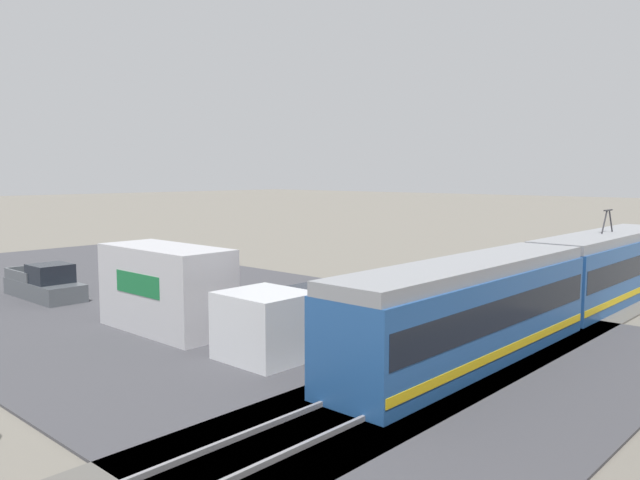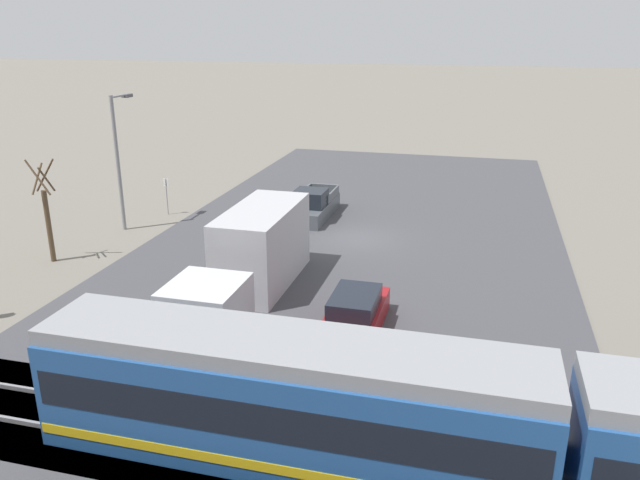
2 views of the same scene
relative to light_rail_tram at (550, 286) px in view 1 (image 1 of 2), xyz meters
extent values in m
plane|color=slate|center=(8.38, -17.63, -1.70)|extent=(320.00, 320.00, 0.00)
cube|color=#424247|center=(8.38, -17.63, -1.66)|extent=(20.97, 47.16, 0.08)
cube|color=#5B5954|center=(8.38, 0.00, -1.66)|extent=(66.07, 4.40, 0.08)
cube|color=gray|center=(8.38, -0.72, -1.55)|extent=(64.75, 0.10, 0.14)
cube|color=gray|center=(8.38, 0.72, -1.55)|extent=(64.75, 0.10, 0.14)
cube|color=#235193|center=(-6.64, 0.00, -0.16)|extent=(12.94, 2.68, 2.92)
cube|color=black|center=(-6.64, 0.00, 0.19)|extent=(12.55, 2.71, 0.97)
cube|color=gold|center=(-6.64, 0.00, -1.06)|extent=(12.81, 2.72, 0.28)
cube|color=gray|center=(-6.64, 0.00, 1.51)|extent=(12.94, 2.47, 0.42)
cube|color=#235193|center=(6.64, 0.00, -0.16)|extent=(12.94, 2.68, 2.92)
cube|color=black|center=(6.64, 0.00, 0.19)|extent=(12.55, 2.71, 0.97)
cube|color=gold|center=(6.64, 0.00, -1.06)|extent=(12.81, 2.72, 0.28)
cube|color=gray|center=(6.64, 0.00, 1.51)|extent=(12.94, 2.47, 0.42)
cylinder|color=#2D2D33|center=(-7.09, 0.00, 2.27)|extent=(0.66, 0.07, 1.15)
cylinder|color=#2D2D33|center=(-6.19, 0.00, 2.27)|extent=(0.66, 0.07, 1.15)
cube|color=#2D2D33|center=(-6.64, 0.00, 2.82)|extent=(1.10, 0.08, 0.06)
cube|color=silver|center=(11.21, -5.02, -0.48)|extent=(2.54, 2.81, 2.27)
cube|color=#B2B2B7|center=(11.21, -10.81, 0.05)|extent=(2.54, 5.97, 3.34)
cube|color=#196B38|center=(12.48, -10.81, 0.39)|extent=(0.02, 2.98, 0.84)
cube|color=#4C5156|center=(11.68, -20.90, -1.19)|extent=(1.93, 5.36, 0.85)
cube|color=black|center=(11.68, -20.15, -0.30)|extent=(1.77, 1.82, 0.92)
cube|color=#4C5156|center=(12.56, -22.02, -0.52)|extent=(0.12, 2.68, 0.50)
cube|color=#4C5156|center=(10.79, -22.02, -0.52)|extent=(0.12, 2.68, 0.50)
cube|color=#4C5156|center=(11.68, -23.47, -0.52)|extent=(1.77, 0.21, 0.50)
cube|color=red|center=(12.43, -23.55, -0.94)|extent=(0.14, 0.04, 0.18)
cube|color=maroon|center=(6.38, -7.19, -1.18)|extent=(1.87, 4.79, 0.86)
cube|color=black|center=(6.38, -7.19, -0.44)|extent=(1.61, 2.49, 0.63)
camera|label=1|loc=(24.96, 10.14, 4.56)|focal=35.00mm
camera|label=2|loc=(2.36, 13.01, 9.01)|focal=35.00mm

